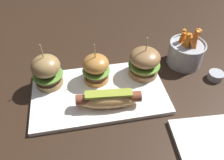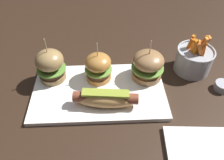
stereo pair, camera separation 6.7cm
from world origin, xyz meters
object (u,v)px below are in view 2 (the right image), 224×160
Objects in this scene: platter_main at (99,91)px; fries_bucket at (194,59)px; slider_center at (99,67)px; sauce_ramekin at (222,85)px; slider_left at (50,65)px; slider_right at (148,65)px; hot_dog at (106,99)px.

fries_bucket is at bearing 16.99° from platter_main.
sauce_ramekin is (0.38, -0.05, -0.05)m from slider_center.
sauce_ramekin is (0.53, -0.06, -0.05)m from slider_left.
fries_bucket is (0.16, 0.04, -0.02)m from slider_right.
hot_dog is 3.77× the size of sauce_ramekin.
platter_main is at bearing -22.68° from slider_left.
sauce_ramekin is at bearing -7.18° from slider_center.
fries_bucket is at bearing 7.90° from slider_center.
fries_bucket reaches higher than sauce_ramekin.
hot_dog is 0.33m from fries_bucket.
slider_right is at bearing -164.86° from fries_bucket.
sauce_ramekin is at bearing -6.05° from slider_left.
hot_dog is at bearing -71.91° from platter_main.
slider_right reaches higher than platter_main.
sauce_ramekin is at bearing -11.66° from slider_right.
slider_right reaches higher than hot_dog.
slider_left reaches higher than sauce_ramekin.
platter_main is at bearing -179.28° from sauce_ramekin.
sauce_ramekin is (0.38, 0.00, 0.01)m from platter_main.
slider_right is at bearing 40.06° from hot_dog.
slider_center is at bearing 87.33° from platter_main.
platter_main is at bearing -92.67° from slider_center.
slider_center reaches higher than platter_main.
slider_center is 0.32m from fries_bucket.
slider_left is 0.30m from slider_right.
slider_right is at bearing 18.90° from platter_main.
sauce_ramekin is (0.07, -0.09, -0.03)m from fries_bucket.
hot_dog is 1.36× the size of slider_center.
slider_right reaches higher than slider_center.
slider_center reaches higher than fries_bucket.
slider_right reaches higher than sauce_ramekin.
slider_left is 0.15m from slider_center.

